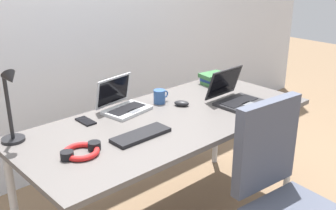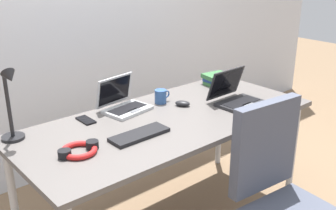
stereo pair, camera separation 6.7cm
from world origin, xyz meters
name	(u,v)px [view 2 (the right image)]	position (x,y,z in m)	size (l,w,h in m)	color
wall_back	(70,3)	(0.00, 1.10, 1.30)	(6.00, 0.13, 2.60)	silver
desk	(168,127)	(0.00, 0.00, 0.68)	(1.80, 0.80, 0.74)	#595451
desk_lamp	(11,105)	(-0.80, 0.28, 0.94)	(0.12, 0.18, 0.40)	black
laptop_back_left	(123,104)	(-0.13, 0.27, 0.78)	(0.31, 0.27, 0.20)	#B7BABC
laptop_far_corner	(236,97)	(0.49, -0.10, 0.78)	(0.30, 0.27, 0.21)	#232326
external_keyboard	(140,135)	(-0.28, -0.10, 0.75)	(0.33, 0.12, 0.02)	black
computer_mouse	(183,103)	(0.20, 0.09, 0.76)	(0.06, 0.10, 0.03)	black
cell_phone	(86,120)	(-0.39, 0.27, 0.74)	(0.06, 0.14, 0.01)	black
headphones	(79,150)	(-0.62, -0.06, 0.76)	(0.21, 0.18, 0.04)	red
book_stack	(216,79)	(0.69, 0.25, 0.78)	(0.20, 0.16, 0.08)	#336638
coffee_mug	(161,96)	(0.13, 0.22, 0.78)	(0.11, 0.08, 0.09)	#2D518C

